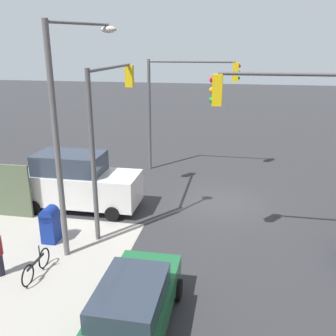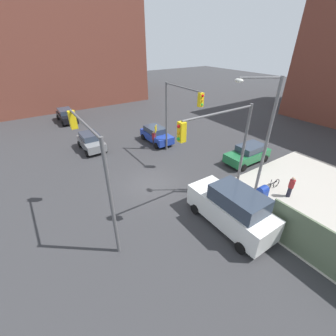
# 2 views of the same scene
# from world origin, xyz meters

# --- Properties ---
(ground_plane) EXTENTS (120.00, 120.00, 0.00)m
(ground_plane) POSITION_xyz_m (0.00, 0.00, 0.00)
(ground_plane) COLOR #333335
(sidewalk_corner) EXTENTS (12.00, 12.00, 0.01)m
(sidewalk_corner) POSITION_xyz_m (9.00, 9.00, 0.01)
(sidewalk_corner) COLOR #ADA89E
(sidewalk_corner) RESTS_ON ground
(building_brick_west) EXTENTS (16.00, 28.00, 19.94)m
(building_brick_west) POSITION_xyz_m (-32.00, -0.57, 9.97)
(building_brick_west) COLOR brown
(building_brick_west) RESTS_ON ground
(traffic_signal_nw_corner) EXTENTS (4.94, 0.36, 6.50)m
(traffic_signal_nw_corner) POSITION_xyz_m (-2.64, 4.50, 4.60)
(traffic_signal_nw_corner) COLOR #59595B
(traffic_signal_nw_corner) RESTS_ON ground
(traffic_signal_se_corner) EXTENTS (5.23, 0.36, 6.50)m
(traffic_signal_se_corner) POSITION_xyz_m (2.52, -4.50, 4.62)
(traffic_signal_se_corner) COLOR #59595B
(traffic_signal_se_corner) RESTS_ON ground
(traffic_signal_ne_corner) EXTENTS (0.36, 5.43, 6.50)m
(traffic_signal_ne_corner) POSITION_xyz_m (4.50, 2.43, 4.63)
(traffic_signal_ne_corner) COLOR #59595B
(traffic_signal_ne_corner) RESTS_ON ground
(street_lamp_corner) EXTENTS (1.65, 2.31, 8.00)m
(street_lamp_corner) POSITION_xyz_m (5.00, 5.49, 4.70)
(street_lamp_corner) COLOR slate
(street_lamp_corner) RESTS_ON ground
(warning_sign_two_way) EXTENTS (0.48, 0.48, 2.40)m
(warning_sign_two_way) POSITION_xyz_m (-5.40, 3.83, 1.64)
(warning_sign_two_way) COLOR #4C4C4C
(warning_sign_two_way) RESTS_ON ground
(mailbox_blue) EXTENTS (0.56, 0.64, 1.43)m
(mailbox_blue) POSITION_xyz_m (6.20, 5.00, 0.76)
(mailbox_blue) COLOR navy
(mailbox_blue) RESTS_ON ground
(sedan_green) EXTENTS (2.02, 4.32, 1.62)m
(sedan_green) POSITION_xyz_m (1.75, 9.10, 0.84)
(sedan_green) COLOR #1E6638
(sedan_green) RESTS_ON ground
(sedan_gray) EXTENTS (3.85, 2.02, 1.62)m
(sedan_gray) POSITION_xyz_m (-8.77, -1.72, 0.84)
(sedan_gray) COLOR slate
(sedan_gray) RESTS_ON ground
(hatchback_blue) EXTENTS (4.12, 2.02, 1.62)m
(hatchback_blue) POSITION_xyz_m (-6.70, 4.64, 0.84)
(hatchback_blue) COLOR #1E389E
(hatchback_blue) RESTS_ON ground
(hatchback_black) EXTENTS (4.49, 2.02, 1.62)m
(hatchback_black) POSITION_xyz_m (-19.24, -1.75, 0.84)
(hatchback_black) COLOR black
(hatchback_black) RESTS_ON ground
(van_white_delivery) EXTENTS (5.40, 2.32, 2.62)m
(van_white_delivery) POSITION_xyz_m (6.40, 1.80, 1.28)
(van_white_delivery) COLOR white
(van_white_delivery) RESTS_ON ground
(pedestrian_crossing) EXTENTS (0.36, 0.36, 1.61)m
(pedestrian_crossing) POSITION_xyz_m (6.80, 7.40, 0.83)
(pedestrian_crossing) COLOR maroon
(pedestrian_crossing) RESTS_ON ground
(pedestrian_waiting) EXTENTS (0.36, 0.36, 1.66)m
(pedestrian_waiting) POSITION_xyz_m (-5.80, 3.80, 0.86)
(pedestrian_waiting) COLOR maroon
(pedestrian_waiting) RESTS_ON ground
(bicycle_leaning_on_fence) EXTENTS (0.05, 1.75, 0.97)m
(bicycle_leaning_on_fence) POSITION_xyz_m (5.60, 7.20, 0.35)
(bicycle_leaning_on_fence) COLOR black
(bicycle_leaning_on_fence) RESTS_ON ground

